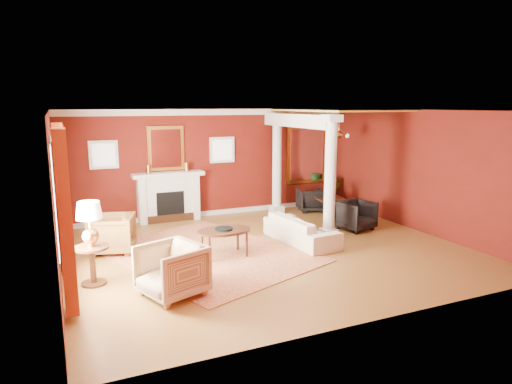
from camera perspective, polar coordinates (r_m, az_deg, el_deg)
name	(u,v)px	position (r m, az deg, el deg)	size (l,w,h in m)	color
ground	(267,250)	(9.68, 1.44, -7.28)	(8.00, 8.00, 0.00)	brown
room_shell	(268,155)	(9.25, 1.50, 4.68)	(8.04, 7.04, 2.92)	#600E0D
fireplace	(169,197)	(12.16, -10.84, -0.57)	(1.85, 0.42, 1.29)	silver
overmantel_mirror	(166,148)	(12.11, -11.20, 5.37)	(0.95, 0.07, 1.15)	gold
flank_window_left	(104,155)	(11.89, -18.51, 4.44)	(0.70, 0.07, 0.70)	silver
flank_window_right	(222,150)	(12.56, -4.26, 5.28)	(0.70, 0.07, 0.70)	silver
left_window	(63,206)	(7.88, -23.03, -1.65)	(0.21, 2.55, 2.60)	white
column_front	(330,176)	(10.41, 9.27, 1.95)	(0.36, 0.36, 2.80)	silver
column_back	(277,163)	(12.74, 2.64, 3.69)	(0.36, 0.36, 2.80)	silver
header_beam	(297,121)	(11.67, 5.12, 8.88)	(0.30, 3.20, 0.32)	silver
amber_ceiling	(339,110)	(12.14, 10.33, 10.00)	(2.30, 3.40, 0.04)	gold
dining_mirror	(306,155)	(13.69, 6.32, 4.65)	(1.30, 0.07, 1.70)	gold
chandelier	(339,134)	(12.23, 10.29, 7.09)	(0.60, 0.62, 0.75)	#B57339
crown_trim	(213,112)	(12.42, -5.42, 9.91)	(8.00, 0.08, 0.16)	silver
base_trim	(215,213)	(12.76, -5.20, -2.58)	(8.00, 0.08, 0.12)	silver
rug	(206,254)	(9.50, -6.26, -7.65)	(3.18, 4.24, 0.02)	maroon
sofa	(301,225)	(10.17, 5.65, -4.13)	(2.00, 0.58, 0.78)	beige
armchair_leopard	(112,232)	(9.86, -17.60, -4.81)	(0.85, 0.80, 0.88)	black
armchair_stripe	(171,268)	(7.45, -10.53, -9.32)	(0.90, 0.85, 0.93)	tan
coffee_table	(224,232)	(9.17, -4.01, -4.98)	(1.11, 1.11, 0.56)	black
coffee_book	(224,225)	(9.09, -4.04, -4.12)	(0.16, 0.02, 0.22)	black
side_table	(90,230)	(8.11, -20.01, -4.45)	(0.58, 0.58, 1.44)	black
dining_table	(334,203)	(12.63, 9.66, -1.34)	(1.36, 0.48, 0.76)	black
dining_chair_near	(356,214)	(11.39, 12.38, -2.70)	(0.76, 0.72, 0.79)	black
dining_chair_far	(310,199)	(13.17, 6.80, -0.87)	(0.69, 0.65, 0.71)	black
green_urn	(331,195)	(13.80, 9.32, -0.40)	(0.38, 0.38, 0.91)	#133E1A
potted_plant	(331,181)	(12.56, 9.40, 1.39)	(0.51, 0.57, 0.44)	#26591E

